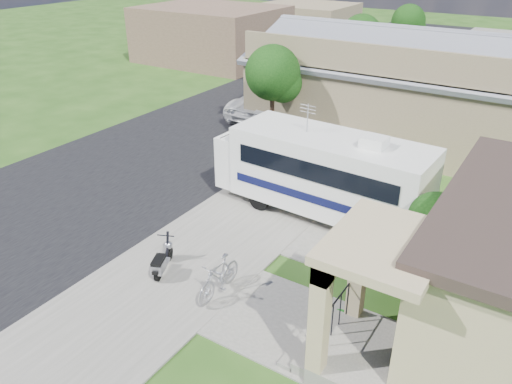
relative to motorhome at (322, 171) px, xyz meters
The scene contains 18 objects.
ground 4.84m from the motorhome, 100.82° to the right, with size 120.00×120.00×0.00m, color #1F4212.
street_slab 10.14m from the motorhome, 146.58° to the left, with size 9.00×80.00×0.02m, color black.
sidewalk_slab 6.03m from the motorhome, 108.61° to the left, with size 4.00×80.00×0.06m, color #65645B.
driveway_slab 1.71m from the motorhome, ahead, with size 7.00×6.00×0.05m, color #65645B.
walk_slab 6.10m from the motorhome, 68.66° to the right, with size 4.00×3.00×0.05m, color #65645B.
warehouse 9.53m from the motorhome, 95.16° to the left, with size 12.50×8.40×5.04m.
distant_bldg_far 25.02m from the motorhome, 135.55° to the left, with size 10.00×8.00×4.00m, color brown.
distant_bldg_near 33.50m from the motorhome, 118.25° to the left, with size 8.00×7.00×3.20m, color #79694B.
street_tree_a 6.65m from the motorhome, 134.94° to the left, with size 2.44×2.40×4.58m.
street_tree_b 15.36m from the motorhome, 107.37° to the left, with size 2.44×2.40×4.73m.
street_tree_c 24.05m from the motorhome, 100.94° to the left, with size 2.44×2.40×4.42m.
motorhome is the anchor object (origin of this frame).
shrub 5.01m from the motorhome, 29.76° to the right, with size 2.47×2.36×3.03m.
scooter 6.11m from the motorhome, 111.68° to the right, with size 0.79×1.36×0.94m.
bicycle 5.60m from the motorhome, 92.90° to the right, with size 0.50×1.77×1.06m, color #9A9AA1.
pickup_truck 10.63m from the motorhome, 129.23° to the left, with size 2.80×6.07×1.69m, color silver.
van 17.32m from the motorhome, 115.45° to the left, with size 2.58×6.35×1.84m, color silver.
garden_hose 5.68m from the motorhome, 58.59° to the right, with size 0.37×0.37×0.17m, color #146714.
Camera 1 is at (7.15, -9.47, 8.53)m, focal length 35.00 mm.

